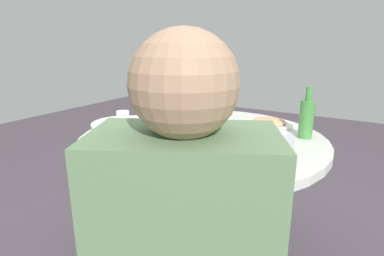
{
  "coord_description": "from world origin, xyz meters",
  "views": [
    {
      "loc": [
        -0.68,
        1.24,
        1.19
      ],
      "look_at": [
        0.01,
        0.07,
        0.8
      ],
      "focal_mm": 28.91,
      "sensor_mm": 36.0,
      "label": 1
    }
  ],
  "objects": [
    {
      "name": "round_dining_table",
      "position": [
        0.0,
        0.0,
        0.61
      ],
      "size": [
        1.16,
        1.16,
        0.75
      ],
      "color": "#99999E",
      "rests_on": "ground"
    },
    {
      "name": "rice_bowl",
      "position": [
        -0.29,
        0.11,
        0.79
      ],
      "size": [
        0.32,
        0.32,
        0.09
      ],
      "color": "#B2B5BA",
      "rests_on": "round_dining_table"
    },
    {
      "name": "green_bottle",
      "position": [
        -0.43,
        -0.22,
        0.84
      ],
      "size": [
        0.06,
        0.06,
        0.24
      ],
      "color": "#40823B",
      "rests_on": "round_dining_table"
    },
    {
      "name": "dish_shrimp",
      "position": [
        -0.22,
        -0.33,
        0.76
      ],
      "size": [
        0.24,
        0.24,
        0.04
      ],
      "color": "silver",
      "rests_on": "round_dining_table"
    },
    {
      "name": "dish_tofu_braise",
      "position": [
        -0.04,
        0.46,
        0.76
      ],
      "size": [
        0.21,
        0.21,
        0.04
      ],
      "color": "silver",
      "rests_on": "round_dining_table"
    },
    {
      "name": "tea_cup_near",
      "position": [
        0.42,
        -0.23,
        0.77
      ],
      "size": [
        0.07,
        0.07,
        0.06
      ],
      "primitive_type": "cylinder",
      "color": "silver",
      "rests_on": "round_dining_table"
    },
    {
      "name": "soup_bowl",
      "position": [
        0.35,
        0.18,
        0.77
      ],
      "size": [
        0.31,
        0.29,
        0.06
      ],
      "color": "white",
      "rests_on": "round_dining_table"
    },
    {
      "name": "dish_stirfry",
      "position": [
        0.2,
        -0.26,
        0.76
      ],
      "size": [
        0.22,
        0.22,
        0.04
      ],
      "color": "silver",
      "rests_on": "round_dining_table"
    },
    {
      "name": "stool_for_diner_left",
      "position": [
        0.53,
        -0.67,
        0.22
      ],
      "size": [
        0.32,
        0.32,
        0.45
      ],
      "primitive_type": "cylinder",
      "color": "brown",
      "rests_on": "ground"
    },
    {
      "name": "diner_left",
      "position": [
        0.53,
        -0.67,
        0.77
      ],
      "size": [
        0.46,
        0.47,
        0.76
      ],
      "color": "#2D333D",
      "rests_on": "stool_for_diner_left"
    },
    {
      "name": "tea_cup_far",
      "position": [
        0.52,
        -0.01,
        0.78
      ],
      "size": [
        0.07,
        0.07,
        0.06
      ],
      "primitive_type": "cylinder",
      "color": "white",
      "rests_on": "round_dining_table"
    }
  ]
}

